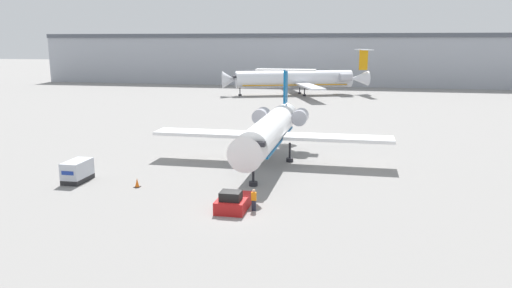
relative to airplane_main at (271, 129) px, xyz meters
name	(u,v)px	position (x,y,z in m)	size (l,w,h in m)	color
ground_plane	(233,213)	(0.02, -16.83, -3.67)	(600.00, 600.00, 0.00)	gray
terminal_building	(329,59)	(0.02, 103.17, 4.01)	(180.00, 16.80, 15.31)	#9EA3AD
airplane_main	(271,129)	(0.00, 0.00, 0.00)	(26.05, 24.85, 9.56)	white
pushback_tug	(233,202)	(-0.18, -16.05, -3.06)	(2.28, 3.79, 1.69)	#B21919
luggage_cart	(77,171)	(-16.55, -11.25, -2.67)	(1.72, 3.26, 2.01)	#232326
worker_near_tug	(254,199)	(1.47, -16.02, -2.76)	(0.40, 0.24, 1.74)	#232838
traffic_cone_left	(137,183)	(-10.23, -11.89, -3.27)	(0.54, 0.54, 0.84)	black
airplane_parked_far_left	(297,79)	(-5.70, 70.52, 0.23)	(36.28, 35.12, 11.08)	silver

